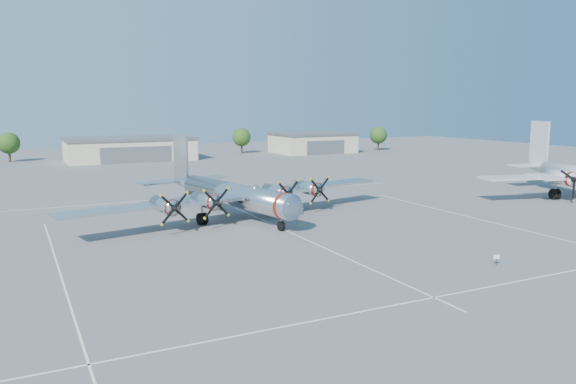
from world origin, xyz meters
name	(u,v)px	position (x,y,z in m)	size (l,w,h in m)	color
ground	(288,232)	(0.00, 0.00, 0.00)	(260.00, 260.00, 0.00)	#5C5C5E
parking_lines	(296,235)	(0.00, -1.75, 0.01)	(60.00, 50.08, 0.01)	silver
hangar_center	(130,149)	(0.00, 81.96, 2.71)	(28.60, 14.60, 5.40)	beige
hangar_east	(313,142)	(48.00, 81.96, 2.71)	(20.60, 14.60, 5.40)	beige
tree_west	(9,143)	(-25.00, 90.00, 4.22)	(4.80, 4.80, 6.64)	#382619
tree_east	(242,137)	(30.00, 88.00, 4.22)	(4.80, 4.80, 6.64)	#382619
tree_far_east	(379,135)	(68.00, 80.00, 4.22)	(4.80, 4.80, 6.64)	#382619
main_bomber_b29	(231,217)	(-2.51, 9.85, 0.00)	(40.30, 27.57, 8.91)	silver
info_placard	(496,258)	(9.52, -18.35, 0.64)	(0.45, 0.22, 0.91)	black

